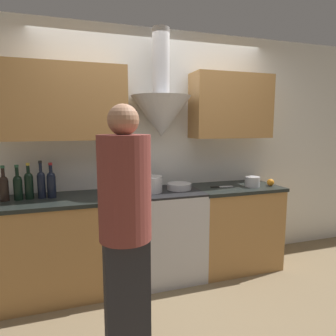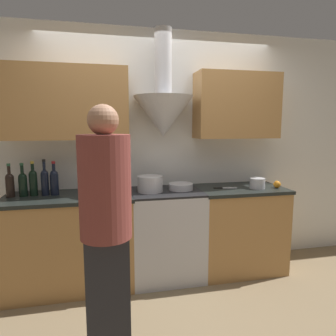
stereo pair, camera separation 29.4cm
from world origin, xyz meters
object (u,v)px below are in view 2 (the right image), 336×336
wine_bottle_0 (10,184)px  wine_bottle_3 (45,181)px  wine_bottle_1 (23,183)px  wine_bottle_4 (54,181)px  mixing_bowl (181,186)px  orange_fruit (277,184)px  stove_range (166,233)px  saucepan (257,183)px  wine_bottle_2 (33,181)px  person_foreground_left (106,232)px  stock_pot (150,184)px

wine_bottle_0 → wine_bottle_3: (0.31, 0.01, 0.01)m
wine_bottle_0 → wine_bottle_3: 0.31m
wine_bottle_1 → wine_bottle_4: 0.28m
wine_bottle_0 → wine_bottle_4: (0.39, 0.01, 0.01)m
wine_bottle_0 → wine_bottle_4: 0.39m
wine_bottle_4 → mixing_bowl: bearing=-1.3°
wine_bottle_4 → orange_fruit: 2.29m
stove_range → orange_fruit: 1.30m
wine_bottle_0 → saucepan: wine_bottle_0 is taller
wine_bottle_3 → wine_bottle_0: bearing=-177.7°
wine_bottle_0 → wine_bottle_1: (0.11, 0.01, -0.00)m
wine_bottle_4 → orange_fruit: wine_bottle_4 is taller
wine_bottle_4 → wine_bottle_2: bearing=176.5°
person_foreground_left → stove_range: bearing=62.3°
mixing_bowl → wine_bottle_2: bearing=178.4°
wine_bottle_0 → wine_bottle_3: size_ratio=0.91×
wine_bottle_2 → mixing_bowl: 1.45m
wine_bottle_3 → wine_bottle_4: (0.09, -0.00, -0.00)m
saucepan → mixing_bowl: bearing=172.2°
stove_range → wine_bottle_1: size_ratio=2.91×
wine_bottle_0 → saucepan: (2.45, -0.13, -0.07)m
stove_range → wine_bottle_0: (-1.48, 0.04, 0.58)m
wine_bottle_2 → wine_bottle_3: size_ratio=0.95×
wine_bottle_0 → wine_bottle_1: wine_bottle_1 is taller
wine_bottle_0 → wine_bottle_1: 0.11m
stove_range → wine_bottle_2: bearing=177.3°
wine_bottle_0 → wine_bottle_2: bearing=5.4°
mixing_bowl → wine_bottle_3: bearing=178.6°
orange_fruit → person_foreground_left: 2.10m
wine_bottle_1 → mixing_bowl: 1.53m
wine_bottle_1 → person_foreground_left: bearing=-58.4°
stove_range → wine_bottle_0: size_ratio=2.92×
wine_bottle_3 → person_foreground_left: person_foreground_left is taller
wine_bottle_3 → saucepan: wine_bottle_3 is taller
mixing_bowl → saucepan: (0.81, -0.11, 0.02)m
mixing_bowl → orange_fruit: orange_fruit is taller
stove_range → person_foreground_left: size_ratio=0.54×
stove_range → stock_pot: (-0.16, -0.01, 0.54)m
stove_range → wine_bottle_0: bearing=178.4°
wine_bottle_2 → wine_bottle_4: (0.19, -0.01, -0.00)m
wine_bottle_2 → saucepan: bearing=-3.8°
wine_bottle_1 → mixing_bowl: wine_bottle_1 is taller
mixing_bowl → saucepan: saucepan is taller
stock_pot → saucepan: stock_pot is taller
stock_pot → stove_range: bearing=2.3°
orange_fruit → saucepan: 0.22m
wine_bottle_1 → orange_fruit: wine_bottle_1 is taller
wine_bottle_0 → orange_fruit: (2.67, -0.16, -0.09)m
stock_pot → saucepan: bearing=-4.2°
wine_bottle_1 → person_foreground_left: (0.75, -1.22, -0.10)m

